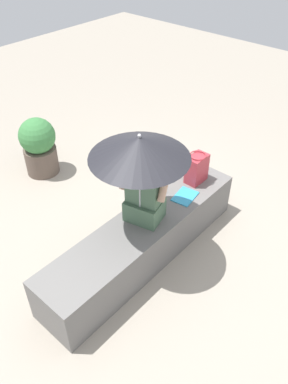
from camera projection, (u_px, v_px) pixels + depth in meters
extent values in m
plane|color=#9E9384|center=(144.00, 256.00, 4.07)|extent=(14.00, 14.00, 0.00)
cube|color=slate|center=(144.00, 239.00, 3.92)|extent=(2.43, 0.53, 0.49)
cube|color=#47664C|center=(144.00, 209.00, 3.75)|extent=(0.35, 0.40, 0.22)
cube|color=#47664C|center=(145.00, 180.00, 3.53)|extent=(0.27, 0.36, 0.48)
sphere|color=tan|center=(145.00, 149.00, 3.32)|extent=(0.20, 0.20, 0.20)
cylinder|color=tan|center=(164.00, 184.00, 3.44)|extent=(0.21, 0.12, 0.32)
cylinder|color=tan|center=(125.00, 172.00, 3.59)|extent=(0.21, 0.12, 0.32)
cylinder|color=#B7B7BC|center=(140.00, 184.00, 3.44)|extent=(0.02, 0.02, 0.97)
cone|color=black|center=(139.00, 148.00, 3.20)|extent=(0.88, 0.88, 0.20)
sphere|color=#B7B7BC|center=(139.00, 136.00, 3.13)|extent=(0.03, 0.03, 0.03)
cube|color=#B2333D|center=(197.00, 169.00, 4.19)|extent=(0.24, 0.16, 0.32)
torus|color=#B2333D|center=(198.00, 155.00, 4.08)|extent=(0.18, 0.18, 0.01)
cube|color=#339ED1|center=(185.00, 196.00, 4.07)|extent=(0.31, 0.24, 0.01)
cylinder|color=brown|center=(42.00, 160.00, 5.16)|extent=(0.43, 0.43, 0.36)
sphere|color=#3D7F42|center=(37.00, 136.00, 4.93)|extent=(0.47, 0.47, 0.47)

